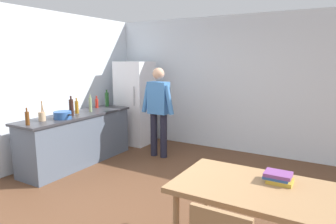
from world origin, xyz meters
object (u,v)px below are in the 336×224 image
(bottle_vinegar_tall, at_px, (90,104))
(book_stack, at_px, (278,178))
(dining_table, at_px, (254,194))
(cooking_pot, at_px, (63,115))
(utensil_jar, at_px, (42,116))
(bottle_wine_dark, at_px, (71,107))
(bottle_sauce_red, at_px, (97,103))
(bottle_wine_green, at_px, (107,99))
(refrigerator, at_px, (135,103))
(bottle_beer_brown, at_px, (27,118))
(bottle_oil_amber, at_px, (77,107))
(person, at_px, (158,106))

(bottle_vinegar_tall, relative_size, book_stack, 1.26)
(dining_table, distance_m, book_stack, 0.28)
(cooking_pot, xyz_separation_m, utensil_jar, (-0.14, -0.28, 0.02))
(utensil_jar, relative_size, bottle_wine_dark, 0.94)
(bottle_sauce_red, relative_size, bottle_wine_green, 0.71)
(refrigerator, bearing_deg, bottle_beer_brown, -91.12)
(bottle_sauce_red, height_order, bottle_wine_green, bottle_wine_green)
(refrigerator, distance_m, bottle_wine_dark, 1.74)
(cooking_pot, xyz_separation_m, bottle_beer_brown, (-0.07, -0.58, 0.05))
(bottle_oil_amber, bearing_deg, person, 41.84)
(dining_table, bearing_deg, bottle_beer_brown, 178.02)
(book_stack, bearing_deg, dining_table, -133.43)
(refrigerator, relative_size, bottle_oil_amber, 6.43)
(dining_table, distance_m, bottle_wine_dark, 3.52)
(bottle_sauce_red, distance_m, book_stack, 4.07)
(dining_table, relative_size, cooking_pot, 3.50)
(utensil_jar, bearing_deg, bottle_vinegar_tall, 86.11)
(bottle_vinegar_tall, relative_size, bottle_wine_dark, 0.94)
(bottle_sauce_red, xyz_separation_m, bottle_wine_green, (0.03, 0.27, 0.05))
(bottle_wine_green, height_order, bottle_wine_dark, same)
(bottle_wine_dark, bearing_deg, utensil_jar, -95.63)
(dining_table, distance_m, bottle_sauce_red, 4.00)
(bottle_beer_brown, bearing_deg, bottle_wine_green, 95.40)
(person, relative_size, utensil_jar, 5.31)
(utensil_jar, bearing_deg, dining_table, -6.99)
(bottle_vinegar_tall, distance_m, bottle_wine_dark, 0.44)
(dining_table, distance_m, cooking_pot, 3.37)
(refrigerator, xyz_separation_m, bottle_vinegar_tall, (-0.05, -1.30, 0.14))
(bottle_vinegar_tall, bearing_deg, book_stack, -19.05)
(refrigerator, height_order, bottle_vinegar_tall, refrigerator)
(person, bearing_deg, refrigerator, 149.77)
(person, xyz_separation_m, bottle_vinegar_tall, (-1.00, -0.75, 0.06))
(utensil_jar, bearing_deg, bottle_wine_dark, 84.37)
(utensil_jar, relative_size, bottle_wine_green, 0.94)
(person, xyz_separation_m, bottle_wine_dark, (-1.02, -1.18, 0.07))
(bottle_wine_green, distance_m, bottle_wine_dark, 1.10)
(dining_table, distance_m, bottle_wine_green, 4.10)
(bottle_wine_dark, xyz_separation_m, book_stack, (3.54, -0.78, -0.25))
(bottle_vinegar_tall, bearing_deg, person, 36.60)
(refrigerator, relative_size, bottle_sauce_red, 7.50)
(bottle_wine_dark, bearing_deg, bottle_wine_green, 98.66)
(bottle_beer_brown, bearing_deg, bottle_sauce_red, 97.36)
(refrigerator, xyz_separation_m, bottle_beer_brown, (-0.05, -2.58, 0.11))
(bottle_wine_green, height_order, book_stack, bottle_wine_green)
(person, relative_size, bottle_oil_amber, 6.07)
(bottle_vinegar_tall, height_order, book_stack, bottle_vinegar_tall)
(bottle_sauce_red, bearing_deg, bottle_vinegar_tall, -61.26)
(utensil_jar, relative_size, bottle_sauce_red, 1.33)
(utensil_jar, height_order, bottle_wine_green, bottle_wine_green)
(bottle_wine_green, distance_m, book_stack, 4.16)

